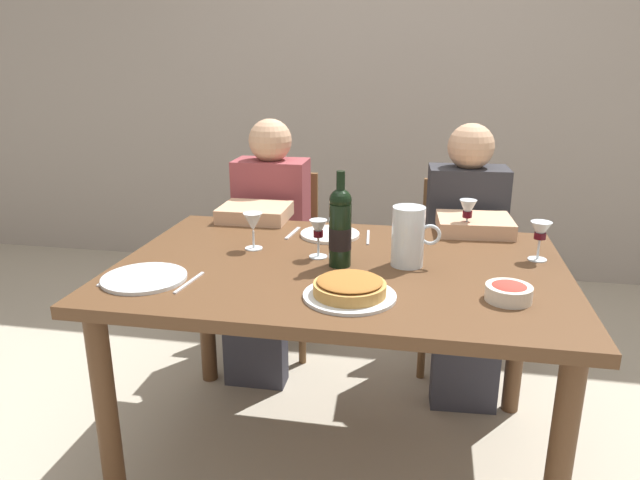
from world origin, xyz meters
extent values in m
plane|color=#B2A893|center=(0.00, 0.00, 0.00)|extent=(8.00, 8.00, 0.00)
cube|color=#A3998E|center=(0.00, 2.09, 1.40)|extent=(8.00, 0.10, 2.80)
cube|color=brown|center=(0.00, 0.00, 0.74)|extent=(1.50, 1.00, 0.04)
cylinder|color=brown|center=(-0.67, -0.42, 0.36)|extent=(0.07, 0.07, 0.72)
cylinder|color=brown|center=(0.67, -0.42, 0.36)|extent=(0.07, 0.07, 0.72)
cylinder|color=brown|center=(-0.67, 0.42, 0.36)|extent=(0.07, 0.07, 0.72)
cylinder|color=brown|center=(0.67, 0.42, 0.36)|extent=(0.07, 0.07, 0.72)
cylinder|color=black|center=(0.00, -0.01, 0.87)|extent=(0.07, 0.07, 0.21)
sphere|color=black|center=(0.00, -0.01, 0.99)|extent=(0.07, 0.07, 0.07)
cylinder|color=black|center=(0.00, -0.01, 1.04)|extent=(0.03, 0.03, 0.09)
cylinder|color=black|center=(0.00, -0.01, 0.86)|extent=(0.08, 0.08, 0.07)
cylinder|color=silver|center=(0.22, 0.03, 0.86)|extent=(0.11, 0.11, 0.20)
cylinder|color=silver|center=(0.22, 0.03, 0.82)|extent=(0.10, 0.10, 0.12)
torus|color=silver|center=(0.29, 0.03, 0.87)|extent=(0.07, 0.01, 0.07)
cylinder|color=silver|center=(0.07, -0.28, 0.77)|extent=(0.27, 0.27, 0.01)
cylinder|color=#C18E47|center=(0.07, -0.28, 0.79)|extent=(0.21, 0.21, 0.03)
ellipsoid|color=#9E6028|center=(0.07, -0.28, 0.81)|extent=(0.19, 0.19, 0.02)
cylinder|color=silver|center=(0.52, -0.21, 0.78)|extent=(0.13, 0.13, 0.05)
ellipsoid|color=#B2382D|center=(0.52, -0.21, 0.80)|extent=(0.11, 0.11, 0.03)
cylinder|color=silver|center=(-0.09, 0.06, 0.76)|extent=(0.06, 0.06, 0.00)
cylinder|color=silver|center=(-0.09, 0.06, 0.80)|extent=(0.01, 0.01, 0.07)
cone|color=silver|center=(-0.09, 0.06, 0.86)|extent=(0.06, 0.06, 0.06)
cylinder|color=#470A14|center=(-0.09, 0.06, 0.85)|extent=(0.03, 0.03, 0.02)
cylinder|color=silver|center=(-0.34, 0.10, 0.76)|extent=(0.06, 0.06, 0.00)
cylinder|color=silver|center=(-0.34, 0.10, 0.80)|extent=(0.01, 0.01, 0.06)
cone|color=silver|center=(-0.34, 0.10, 0.86)|extent=(0.07, 0.07, 0.07)
cylinder|color=silver|center=(0.43, 0.40, 0.76)|extent=(0.06, 0.06, 0.00)
cylinder|color=silver|center=(0.43, 0.40, 0.80)|extent=(0.01, 0.01, 0.07)
cone|color=silver|center=(0.43, 0.40, 0.87)|extent=(0.07, 0.07, 0.07)
cylinder|color=#470A14|center=(0.43, 0.40, 0.85)|extent=(0.04, 0.04, 0.03)
cylinder|color=silver|center=(0.66, 0.17, 0.76)|extent=(0.06, 0.06, 0.00)
cylinder|color=silver|center=(0.66, 0.17, 0.80)|extent=(0.01, 0.01, 0.07)
cone|color=silver|center=(0.66, 0.17, 0.87)|extent=(0.07, 0.07, 0.06)
cylinder|color=#470A14|center=(0.66, 0.17, 0.85)|extent=(0.04, 0.04, 0.02)
cylinder|color=silver|center=(-0.58, -0.26, 0.77)|extent=(0.26, 0.26, 0.01)
cylinder|color=white|center=(-0.09, 0.31, 0.77)|extent=(0.23, 0.23, 0.01)
cube|color=silver|center=(-0.70, -0.26, 0.76)|extent=(0.02, 0.16, 0.00)
cube|color=silver|center=(-0.43, -0.26, 0.76)|extent=(0.03, 0.18, 0.00)
cube|color=silver|center=(0.06, 0.31, 0.76)|extent=(0.03, 0.18, 0.00)
cube|color=silver|center=(-0.24, 0.31, 0.76)|extent=(0.03, 0.16, 0.00)
cube|color=brown|center=(-0.45, 0.81, 0.46)|extent=(0.40, 0.40, 0.02)
cube|color=brown|center=(-0.45, 1.00, 0.67)|extent=(0.36, 0.03, 0.40)
cylinder|color=brown|center=(-0.62, 0.64, 0.23)|extent=(0.04, 0.04, 0.45)
cylinder|color=brown|center=(-0.28, 0.64, 0.23)|extent=(0.04, 0.04, 0.45)
cylinder|color=brown|center=(-0.62, 0.98, 0.23)|extent=(0.04, 0.04, 0.45)
cylinder|color=brown|center=(-0.28, 0.98, 0.23)|extent=(0.04, 0.04, 0.45)
cube|color=#8E3D42|center=(-0.45, 0.77, 0.72)|extent=(0.34, 0.20, 0.50)
sphere|color=tan|center=(-0.45, 0.77, 1.06)|extent=(0.20, 0.20, 0.20)
cube|color=#33333D|center=(-0.45, 0.58, 0.47)|extent=(0.31, 0.38, 0.14)
cube|color=#33333D|center=(-0.45, 0.43, 0.20)|extent=(0.27, 0.12, 0.40)
cube|color=tan|center=(-0.45, 0.49, 0.79)|extent=(0.29, 0.24, 0.06)
cube|color=brown|center=(0.45, 0.79, 0.46)|extent=(0.42, 0.42, 0.02)
cube|color=brown|center=(0.44, 0.98, 0.67)|extent=(0.36, 0.05, 0.40)
cylinder|color=brown|center=(0.29, 0.61, 0.23)|extent=(0.04, 0.04, 0.45)
cylinder|color=brown|center=(0.63, 0.63, 0.23)|extent=(0.04, 0.04, 0.45)
cylinder|color=brown|center=(0.27, 0.95, 0.23)|extent=(0.04, 0.04, 0.45)
cylinder|color=brown|center=(0.61, 0.97, 0.23)|extent=(0.04, 0.04, 0.45)
cube|color=#2D2D33|center=(0.45, 0.75, 0.72)|extent=(0.35, 0.22, 0.50)
sphere|color=tan|center=(0.45, 0.75, 1.06)|extent=(0.20, 0.20, 0.20)
cube|color=#33333D|center=(0.46, 0.56, 0.47)|extent=(0.33, 0.40, 0.14)
cube|color=#33333D|center=(0.47, 0.41, 0.20)|extent=(0.28, 0.14, 0.40)
cube|color=tan|center=(0.47, 0.47, 0.79)|extent=(0.30, 0.26, 0.06)
camera|label=1|loc=(0.28, -1.84, 1.43)|focal=32.77mm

